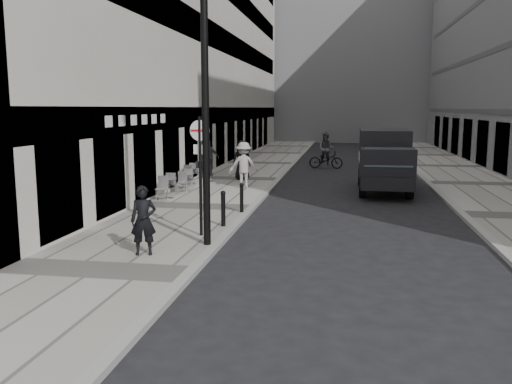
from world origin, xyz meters
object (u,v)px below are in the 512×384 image
walking_man (143,220)px  panel_van (384,157)px  lamppost (205,87)px  cyclist (326,154)px  sign_post (200,160)px

walking_man → panel_van: (6.21, 11.71, 0.53)m
walking_man → panel_van: size_ratio=0.29×
lamppost → walking_man: bearing=-136.0°
panel_van → walking_man: bearing=-117.2°
lamppost → cyclist: 19.36m
cyclist → walking_man: bearing=-93.5°
sign_post → lamppost: size_ratio=0.45×
sign_post → panel_van: size_ratio=0.57×
cyclist → lamppost: bearing=-90.5°
walking_man → sign_post: size_ratio=0.51×
walking_man → sign_post: bearing=53.5°
walking_man → panel_van: panel_van is taller
walking_man → panel_van: bearing=46.8°
cyclist → sign_post: bearing=-92.1°
lamppost → cyclist: bearing=83.2°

